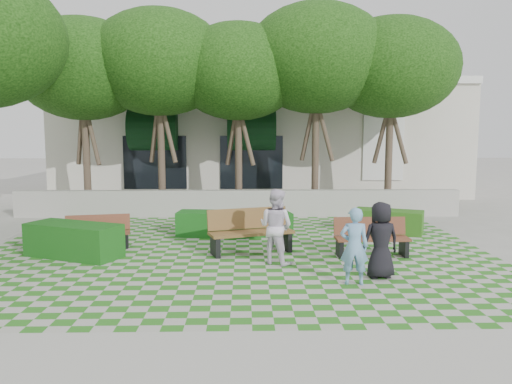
{
  "coord_description": "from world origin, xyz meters",
  "views": [
    {
      "loc": [
        0.24,
        -10.57,
        2.85
      ],
      "look_at": [
        0.5,
        1.5,
        1.4
      ],
      "focal_mm": 35.0,
      "sensor_mm": 36.0,
      "label": 1
    }
  ],
  "objects_px": {
    "bench_west": "(98,233)",
    "hedge_midright": "(259,224)",
    "bench_east": "(371,238)",
    "hedge_midleft": "(213,224)",
    "person_dark": "(381,240)",
    "person_white": "(276,226)",
    "person_blue": "(354,246)",
    "bench_mid": "(250,232)",
    "hedge_east": "(388,221)",
    "hedge_west": "(74,240)"
  },
  "relations": [
    {
      "from": "bench_west",
      "to": "hedge_midright",
      "type": "xyz_separation_m",
      "value": [
        4.01,
        1.42,
        -0.08
      ]
    },
    {
      "from": "bench_east",
      "to": "hedge_midleft",
      "type": "height_order",
      "value": "bench_east"
    },
    {
      "from": "person_dark",
      "to": "person_white",
      "type": "height_order",
      "value": "person_white"
    },
    {
      "from": "person_blue",
      "to": "bench_mid",
      "type": "bearing_deg",
      "value": -47.28
    },
    {
      "from": "bench_mid",
      "to": "hedge_east",
      "type": "distance_m",
      "value": 4.54
    },
    {
      "from": "person_blue",
      "to": "hedge_midleft",
      "type": "bearing_deg",
      "value": -51.07
    },
    {
      "from": "bench_mid",
      "to": "person_dark",
      "type": "height_order",
      "value": "person_dark"
    },
    {
      "from": "hedge_east",
      "to": "person_dark",
      "type": "bearing_deg",
      "value": -107.99
    },
    {
      "from": "bench_mid",
      "to": "hedge_midleft",
      "type": "height_order",
      "value": "bench_mid"
    },
    {
      "from": "hedge_east",
      "to": "person_blue",
      "type": "relative_size",
      "value": 1.28
    },
    {
      "from": "hedge_east",
      "to": "person_white",
      "type": "bearing_deg",
      "value": -136.3
    },
    {
      "from": "bench_east",
      "to": "person_white",
      "type": "xyz_separation_m",
      "value": [
        -2.25,
        -0.62,
        0.39
      ]
    },
    {
      "from": "person_blue",
      "to": "hedge_east",
      "type": "bearing_deg",
      "value": -107.12
    },
    {
      "from": "hedge_west",
      "to": "person_dark",
      "type": "distance_m",
      "value": 6.84
    },
    {
      "from": "hedge_midleft",
      "to": "bench_east",
      "type": "bearing_deg",
      "value": -31.44
    },
    {
      "from": "hedge_east",
      "to": "bench_west",
      "type": "bearing_deg",
      "value": -167.46
    },
    {
      "from": "bench_east",
      "to": "hedge_east",
      "type": "relative_size",
      "value": 0.9
    },
    {
      "from": "hedge_east",
      "to": "hedge_midright",
      "type": "bearing_deg",
      "value": -175.5
    },
    {
      "from": "hedge_west",
      "to": "person_white",
      "type": "xyz_separation_m",
      "value": [
        4.6,
        -0.68,
        0.43
      ]
    },
    {
      "from": "person_white",
      "to": "hedge_west",
      "type": "bearing_deg",
      "value": 25.68
    },
    {
      "from": "bench_mid",
      "to": "hedge_east",
      "type": "height_order",
      "value": "bench_mid"
    },
    {
      "from": "bench_west",
      "to": "hedge_midright",
      "type": "bearing_deg",
      "value": 8.15
    },
    {
      "from": "bench_west",
      "to": "hedge_midleft",
      "type": "xyz_separation_m",
      "value": [
        2.75,
        1.41,
        -0.05
      ]
    },
    {
      "from": "hedge_east",
      "to": "bench_east",
      "type": "bearing_deg",
      "value": -113.7
    },
    {
      "from": "person_white",
      "to": "bench_east",
      "type": "bearing_deg",
      "value": -130.4
    },
    {
      "from": "hedge_east",
      "to": "hedge_midleft",
      "type": "height_order",
      "value": "hedge_midleft"
    },
    {
      "from": "hedge_midleft",
      "to": "hedge_east",
      "type": "bearing_deg",
      "value": 3.5
    },
    {
      "from": "bench_mid",
      "to": "hedge_west",
      "type": "height_order",
      "value": "bench_mid"
    },
    {
      "from": "bench_west",
      "to": "person_blue",
      "type": "height_order",
      "value": "person_blue"
    },
    {
      "from": "bench_mid",
      "to": "person_white",
      "type": "bearing_deg",
      "value": -79.7
    },
    {
      "from": "hedge_west",
      "to": "person_blue",
      "type": "height_order",
      "value": "person_blue"
    },
    {
      "from": "person_blue",
      "to": "person_white",
      "type": "xyz_separation_m",
      "value": [
        -1.37,
        1.54,
        0.08
      ]
    },
    {
      "from": "person_dark",
      "to": "person_blue",
      "type": "bearing_deg",
      "value": 25.24
    },
    {
      "from": "hedge_east",
      "to": "person_blue",
      "type": "bearing_deg",
      "value": -112.96
    },
    {
      "from": "hedge_midright",
      "to": "bench_west",
      "type": "bearing_deg",
      "value": -160.46
    },
    {
      "from": "bench_west",
      "to": "hedge_west",
      "type": "relative_size",
      "value": 0.74
    },
    {
      "from": "hedge_west",
      "to": "person_dark",
      "type": "xyz_separation_m",
      "value": [
        6.58,
        -1.81,
        0.37
      ]
    },
    {
      "from": "bench_west",
      "to": "person_white",
      "type": "height_order",
      "value": "person_white"
    },
    {
      "from": "hedge_midright",
      "to": "hedge_midleft",
      "type": "xyz_separation_m",
      "value": [
        -1.26,
        -0.01,
        0.02
      ]
    },
    {
      "from": "hedge_west",
      "to": "person_blue",
      "type": "xyz_separation_m",
      "value": [
        5.97,
        -2.23,
        0.35
      ]
    },
    {
      "from": "hedge_midright",
      "to": "person_dark",
      "type": "distance_m",
      "value": 4.7
    },
    {
      "from": "bench_mid",
      "to": "hedge_midleft",
      "type": "distance_m",
      "value": 2.19
    },
    {
      "from": "hedge_east",
      "to": "hedge_midright",
      "type": "relative_size",
      "value": 1.04
    },
    {
      "from": "hedge_midleft",
      "to": "person_blue",
      "type": "distance_m",
      "value": 5.38
    },
    {
      "from": "bench_west",
      "to": "hedge_east",
      "type": "height_order",
      "value": "bench_west"
    },
    {
      "from": "bench_east",
      "to": "person_white",
      "type": "height_order",
      "value": "person_white"
    },
    {
      "from": "bench_mid",
      "to": "hedge_midright",
      "type": "xyz_separation_m",
      "value": [
        0.25,
        1.95,
        -0.19
      ]
    },
    {
      "from": "bench_west",
      "to": "person_dark",
      "type": "height_order",
      "value": "person_dark"
    },
    {
      "from": "hedge_midleft",
      "to": "person_dark",
      "type": "xyz_separation_m",
      "value": [
        3.54,
        -4.08,
        0.42
      ]
    },
    {
      "from": "hedge_east",
      "to": "hedge_west",
      "type": "bearing_deg",
      "value": -162.19
    }
  ]
}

